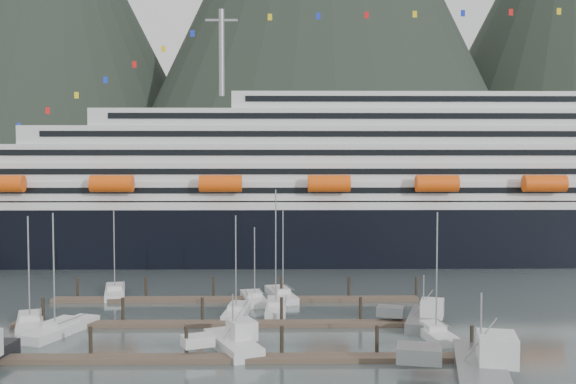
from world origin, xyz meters
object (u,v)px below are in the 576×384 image
sailboat_a (30,323)px  trawler_b (232,342)px  sailboat_g (281,295)px  sailboat_e (115,292)px  sailboat_h (433,333)px  cruise_ship (434,193)px  sailboat_b (61,330)px  sailboat_d (276,307)px  trawler_d (478,366)px  trawler_e (422,318)px  sailboat_f (254,299)px  sailboat_c (237,312)px

sailboat_a → trawler_b: size_ratio=1.32×
sailboat_g → sailboat_a: bearing=104.6°
sailboat_e → sailboat_h: bearing=-132.2°
sailboat_e → trawler_b: bearing=-158.7°
cruise_ship → trawler_b: cruise_ship is taller
sailboat_b → trawler_b: (18.73, -6.44, 0.39)m
sailboat_h → trawler_b: 21.34m
sailboat_a → sailboat_d: size_ratio=0.84×
trawler_d → sailboat_h: bearing=16.2°
cruise_ship → sailboat_b: cruise_ship is taller
trawler_e → sailboat_a: bearing=106.9°
sailboat_f → sailboat_g: size_ratio=0.84×
trawler_d → trawler_b: bearing=81.0°
cruise_ship → trawler_e: (-13.20, -51.99, -11.21)m
cruise_ship → sailboat_b: 77.05m
sailboat_d → sailboat_f: 5.90m
sailboat_g → trawler_d: sailboat_g is taller
sailboat_e → trawler_d: size_ratio=0.86×
sailboat_f → trawler_b: sailboat_f is taller
sailboat_a → trawler_e: (43.82, 0.16, 0.40)m
sailboat_e → trawler_d: bearing=-144.2°
sailboat_f → trawler_d: size_ratio=0.73×
cruise_ship → sailboat_e: bearing=-146.0°
cruise_ship → sailboat_g: size_ratio=17.13×
cruise_ship → sailboat_g: (-29.02, -37.06, -11.64)m
sailboat_e → trawler_e: (38.61, -17.04, 0.42)m
cruise_ship → sailboat_c: cruise_ship is taller
sailboat_e → trawler_b: sailboat_e is taller
sailboat_d → sailboat_g: size_ratio=1.26×
sailboat_h → trawler_b: sailboat_h is taller
trawler_d → sailboat_a: bearing=80.6°
cruise_ship → trawler_b: (-33.92, -61.48, -11.23)m
sailboat_b → trawler_e: (39.45, 3.05, 0.41)m
trawler_d → trawler_e: bearing=15.5°
sailboat_b → sailboat_e: (0.84, 20.09, -0.01)m
sailboat_f → trawler_e: bearing=-133.9°
sailboat_a → trawler_d: bearing=-130.2°
cruise_ship → sailboat_g: bearing=-128.1°
trawler_d → sailboat_e: bearing=60.8°
sailboat_e → sailboat_d: bearing=-126.4°
sailboat_d → trawler_b: sailboat_d is taller
cruise_ship → trawler_d: 71.82m
trawler_b → trawler_d: (21.74, -8.43, 0.19)m
sailboat_b → sailboat_h: size_ratio=0.99×
trawler_d → sailboat_b: bearing=82.0°
sailboat_h → trawler_e: bearing=-7.1°
sailboat_g → trawler_e: bearing=-147.1°
sailboat_e → trawler_b: (17.89, -26.53, 0.40)m
trawler_b → trawler_e: trawler_e is taller
sailboat_g → trawler_b: bearing=155.0°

